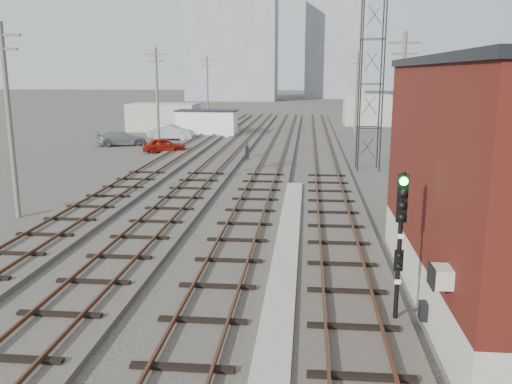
# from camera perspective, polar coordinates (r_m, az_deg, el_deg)

# --- Properties ---
(ground) EXTENTS (320.00, 320.00, 0.00)m
(ground) POSITION_cam_1_polar(r_m,az_deg,el_deg) (64.23, 4.39, 6.34)
(ground) COLOR #282621
(ground) RESTS_ON ground
(track_right) EXTENTS (3.20, 90.00, 0.39)m
(track_right) POSITION_cam_1_polar(r_m,az_deg,el_deg) (43.39, 7.12, 3.51)
(track_right) COLOR #332D28
(track_right) RESTS_ON ground
(track_mid_right) EXTENTS (3.20, 90.00, 0.39)m
(track_mid_right) POSITION_cam_1_polar(r_m,az_deg,el_deg) (43.46, 1.83, 3.62)
(track_mid_right) COLOR #332D28
(track_mid_right) RESTS_ON ground
(track_mid_left) EXTENTS (3.20, 90.00, 0.39)m
(track_mid_left) POSITION_cam_1_polar(r_m,az_deg,el_deg) (43.89, -3.40, 3.69)
(track_mid_left) COLOR #332D28
(track_mid_left) RESTS_ON ground
(track_left) EXTENTS (3.20, 90.00, 0.39)m
(track_left) POSITION_cam_1_polar(r_m,az_deg,el_deg) (44.68, -8.48, 3.73)
(track_left) COLOR #332D28
(track_left) RESTS_ON ground
(platform_curb) EXTENTS (0.90, 28.00, 0.26)m
(platform_curb) POSITION_cam_1_polar(r_m,az_deg,el_deg) (19.06, 3.01, -7.90)
(platform_curb) COLOR gray
(platform_curb) RESTS_ON ground
(lattice_tower) EXTENTS (1.60, 1.60, 15.00)m
(lattice_tower) POSITION_cam_1_polar(r_m,az_deg,el_deg) (39.11, 12.09, 13.25)
(lattice_tower) COLOR black
(lattice_tower) RESTS_ON ground
(utility_pole_left_a) EXTENTS (1.80, 0.24, 9.00)m
(utility_pole_left_a) POSITION_cam_1_polar(r_m,az_deg,el_deg) (27.59, -24.56, 7.26)
(utility_pole_left_a) COLOR #595147
(utility_pole_left_a) RESTS_ON ground
(utility_pole_left_b) EXTENTS (1.80, 0.24, 9.00)m
(utility_pole_left_b) POSITION_cam_1_polar(r_m,az_deg,el_deg) (50.79, -10.36, 10.01)
(utility_pole_left_b) COLOR #595147
(utility_pole_left_b) RESTS_ON ground
(utility_pole_left_c) EXTENTS (1.80, 0.24, 9.00)m
(utility_pole_left_c) POSITION_cam_1_polar(r_m,az_deg,el_deg) (75.15, -5.13, 10.87)
(utility_pole_left_c) COLOR #595147
(utility_pole_left_c) RESTS_ON ground
(utility_pole_right_a) EXTENTS (1.80, 0.24, 9.00)m
(utility_pole_right_a) POSITION_cam_1_polar(r_m,az_deg,el_deg) (32.36, 15.03, 8.54)
(utility_pole_right_a) COLOR #595147
(utility_pole_right_a) RESTS_ON ground
(utility_pole_right_b) EXTENTS (1.80, 0.24, 9.00)m
(utility_pole_right_b) POSITION_cam_1_polar(r_m,az_deg,el_deg) (62.12, 10.53, 10.41)
(utility_pole_right_b) COLOR #595147
(utility_pole_right_b) RESTS_ON ground
(apartment_left) EXTENTS (22.00, 14.00, 30.00)m
(apartment_left) POSITION_cam_1_polar(r_m,az_deg,el_deg) (140.43, -2.49, 15.76)
(apartment_left) COLOR gray
(apartment_left) RESTS_ON ground
(apartment_right) EXTENTS (16.00, 12.00, 26.00)m
(apartment_right) POSITION_cam_1_polar(r_m,az_deg,el_deg) (154.14, 8.26, 14.61)
(apartment_right) COLOR gray
(apartment_right) RESTS_ON ground
(shed_left) EXTENTS (8.00, 5.00, 3.20)m
(shed_left) POSITION_cam_1_polar(r_m,az_deg,el_deg) (66.34, -9.67, 7.78)
(shed_left) COLOR gray
(shed_left) RESTS_ON ground
(shed_right) EXTENTS (6.00, 6.00, 4.00)m
(shed_right) POSITION_cam_1_polar(r_m,az_deg,el_deg) (74.42, 11.60, 8.50)
(shed_right) COLOR gray
(shed_right) RESTS_ON ground
(signal_mast) EXTENTS (0.40, 0.42, 4.24)m
(signal_mast) POSITION_cam_1_polar(r_m,az_deg,el_deg) (14.82, 14.93, -4.57)
(signal_mast) COLOR gray
(signal_mast) RESTS_ON ground
(switch_stand) EXTENTS (0.33, 0.33, 1.26)m
(switch_stand) POSITION_cam_1_polar(r_m,az_deg,el_deg) (43.22, -0.94, 4.23)
(switch_stand) COLOR black
(switch_stand) RESTS_ON ground
(site_trailer) EXTENTS (6.78, 3.22, 2.80)m
(site_trailer) POSITION_cam_1_polar(r_m,az_deg,el_deg) (60.30, -5.18, 7.28)
(site_trailer) COLOR white
(site_trailer) RESTS_ON ground
(car_red) EXTENTS (3.98, 2.55, 1.26)m
(car_red) POSITION_cam_1_polar(r_m,az_deg,el_deg) (47.86, -9.65, 4.89)
(car_red) COLOR maroon
(car_red) RESTS_ON ground
(car_silver) EXTENTS (4.76, 1.77, 1.56)m
(car_silver) POSITION_cam_1_polar(r_m,az_deg,el_deg) (56.91, -8.88, 6.24)
(car_silver) COLOR #9EA0A5
(car_silver) RESTS_ON ground
(car_grey) EXTENTS (5.07, 3.44, 1.36)m
(car_grey) POSITION_cam_1_polar(r_m,az_deg,el_deg) (53.20, -14.02, 5.50)
(car_grey) COLOR slate
(car_grey) RESTS_ON ground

